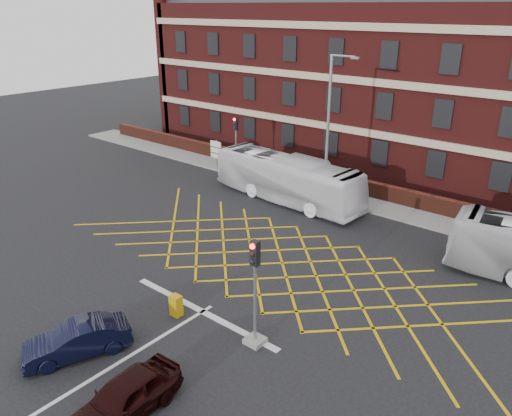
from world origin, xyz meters
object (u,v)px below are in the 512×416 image
Objects in this scene: street_lamp at (327,157)px; direction_signs at (216,151)px; bus_left at (287,179)px; utility_cabinet at (176,306)px; car_navy at (76,340)px; traffic_light_far at (236,150)px; traffic_light_near at (255,303)px; car_maroon at (124,398)px.

direction_signs is (-10.79, 1.28, -1.82)m from street_lamp.
bus_left reaches higher than direction_signs.
car_navy is at bearing -102.45° from utility_cabinet.
utility_cabinet is at bearing -82.29° from street_lamp.
direction_signs is (-8.46, 2.18, -0.11)m from bus_left.
car_navy is at bearing -58.74° from direction_signs.
car_navy is 18.44m from street_lamp.
car_navy is at bearing -86.69° from street_lamp.
direction_signs is at bearing 143.44° from car_navy.
direction_signs reaches higher than car_navy.
bus_left is 6.73m from traffic_light_far.
car_navy is 6.58m from traffic_light_near.
car_maroon is at bearing 12.18° from car_navy.
traffic_light_far is (-6.36, 2.17, 0.27)m from bus_left.
direction_signs is (-2.10, 0.01, -0.39)m from traffic_light_far.
car_navy reaches higher than utility_cabinet.
traffic_light_near is 0.46× the size of street_lamp.
car_maroon is at bearing -75.80° from street_lamp.
bus_left is 2.51× the size of traffic_light_far.
car_navy is 3.78m from car_maroon.
car_maroon is at bearing -98.59° from traffic_light_near.
bus_left is 11.74× the size of utility_cabinet.
street_lamp is 10.12× the size of utility_cabinet.
street_lamp is (-5.58, 13.59, 1.44)m from traffic_light_near.
car_maroon is 0.91× the size of traffic_light_far.
car_navy is 21.82m from traffic_light_far.
bus_left is 19.35m from car_maroon.
traffic_light_far is at bearing 133.84° from traffic_light_near.
traffic_light_far is 18.85m from utility_cabinet.
street_lamp is (8.68, -1.26, 1.44)m from traffic_light_far.
traffic_light_far is (-9.74, 19.49, 1.14)m from car_navy.
traffic_light_near is at bearing -143.79° from bus_left.
utility_cabinet is (-2.85, 4.63, -0.21)m from car_maroon.
car_navy is 1.73× the size of direction_signs.
bus_left reaches higher than car_maroon.
bus_left is 4.87× the size of direction_signs.
car_navy is 0.41× the size of street_lamp.
direction_signs is at bearing 79.81° from bus_left.
bus_left is 14.95m from traffic_light_near.
street_lamp is at bearing -64.41° from bus_left.
street_lamp reaches higher than bus_left.
utility_cabinet is at bearing -50.69° from direction_signs.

